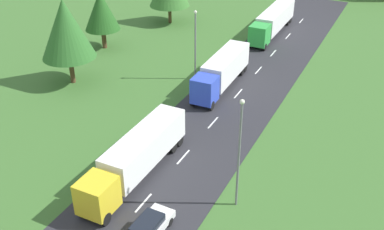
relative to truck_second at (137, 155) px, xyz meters
name	(u,v)px	position (x,y,z in m)	size (l,w,h in m)	color
truck_second	(137,155)	(0.00, 0.00, 0.00)	(2.58, 13.05, 3.45)	yellow
truck_third	(222,70)	(-0.13, 18.50, 0.06)	(2.71, 12.01, 3.56)	blue
truck_fourth	(273,21)	(-0.21, 38.06, 0.03)	(2.52, 14.61, 3.48)	green
car_fourth	(149,227)	(4.43, -5.64, -1.22)	(1.92, 4.46, 1.46)	white
lamppost_second	(239,150)	(8.78, 0.20, 3.06)	(0.36, 0.36, 9.23)	slate
lamppost_third	(195,42)	(-3.82, 19.18, 2.63)	(0.36, 0.36, 8.40)	slate
tree_maple	(101,11)	(-19.45, 22.72, 3.22)	(4.76, 4.76, 7.92)	#513823
tree_pine	(66,29)	(-16.40, 12.03, 4.54)	(6.13, 6.13, 9.98)	#513823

